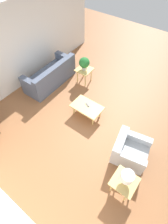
% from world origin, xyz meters
% --- Properties ---
extents(ground_plane, '(14.00, 14.00, 0.00)m').
position_xyz_m(ground_plane, '(0.00, 0.00, 0.00)').
color(ground_plane, '#8E5B38').
extents(wall_right, '(0.12, 7.20, 2.70)m').
position_xyz_m(wall_right, '(3.06, 0.00, 1.35)').
color(wall_right, white).
rests_on(wall_right, ground_plane).
extents(sofa, '(0.87, 2.00, 0.85)m').
position_xyz_m(sofa, '(2.21, -0.50, 0.32)').
color(sofa, '#4C566B').
rests_on(sofa, ground_plane).
extents(armchair, '(0.98, 0.96, 0.68)m').
position_xyz_m(armchair, '(-1.43, 0.42, 0.28)').
color(armchair, '#A8ADB2').
rests_on(armchair, ground_plane).
extents(coffee_table, '(0.93, 0.59, 0.40)m').
position_xyz_m(coffee_table, '(0.27, -0.06, 0.35)').
color(coffee_table, tan).
rests_on(coffee_table, ground_plane).
extents(side_table_plant, '(0.54, 0.54, 0.54)m').
position_xyz_m(side_table_plant, '(1.31, -1.32, 0.46)').
color(side_table_plant, tan).
rests_on(side_table_plant, ground_plane).
extents(side_table_lamp, '(0.54, 0.54, 0.54)m').
position_xyz_m(side_table_lamp, '(-1.72, 1.28, 0.46)').
color(side_table_lamp, tan).
rests_on(side_table_lamp, ground_plane).
extents(potted_plant, '(0.37, 0.37, 0.46)m').
position_xyz_m(potted_plant, '(1.31, -1.32, 0.80)').
color(potted_plant, '#B2ADA3').
rests_on(potted_plant, side_table_plant).
extents(table_lamp, '(0.28, 0.28, 0.39)m').
position_xyz_m(table_lamp, '(-1.72, 1.28, 0.80)').
color(table_lamp, '#997F4C').
rests_on(table_lamp, side_table_lamp).
extents(remote_control, '(0.16, 0.10, 0.02)m').
position_xyz_m(remote_control, '(0.29, -0.11, 0.41)').
color(remote_control, '#4C4C51').
rests_on(remote_control, coffee_table).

